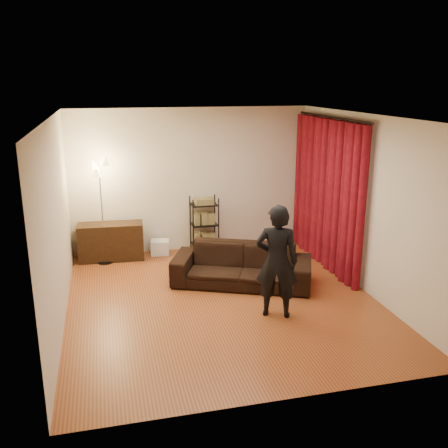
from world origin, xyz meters
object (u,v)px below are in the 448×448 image
object	(u,v)px
sofa	(242,265)
storage_boxes	(160,247)
floor_lamp	(102,213)
person	(277,261)
media_cabinet	(111,242)
wire_shelf	(204,224)

from	to	relation	value
sofa	storage_boxes	world-z (taller)	sofa
sofa	floor_lamp	size ratio (longest dim) A/B	1.17
person	storage_boxes	xyz separation A→B (m)	(-1.27, 2.91, -0.66)
person	media_cabinet	world-z (taller)	person
floor_lamp	storage_boxes	bearing A→B (deg)	11.19
sofa	storage_boxes	xyz separation A→B (m)	(-1.11, 1.74, -0.18)
media_cabinet	storage_boxes	world-z (taller)	media_cabinet
media_cabinet	wire_shelf	bearing A→B (deg)	5.05
wire_shelf	floor_lamp	world-z (taller)	floor_lamp
person	media_cabinet	size ratio (longest dim) A/B	1.38
media_cabinet	floor_lamp	distance (m)	0.63
sofa	floor_lamp	bearing A→B (deg)	167.22
person	floor_lamp	bearing A→B (deg)	-27.13
sofa	floor_lamp	world-z (taller)	floor_lamp
wire_shelf	storage_boxes	bearing A→B (deg)	166.00
person	sofa	bearing A→B (deg)	-59.50
storage_boxes	person	bearing A→B (deg)	-66.39
wire_shelf	media_cabinet	bearing A→B (deg)	167.35
media_cabinet	wire_shelf	distance (m)	1.76
person	media_cabinet	xyz separation A→B (m)	(-2.16, 2.86, -0.46)
storage_boxes	sofa	bearing A→B (deg)	-57.43
sofa	person	size ratio (longest dim) A/B	1.37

